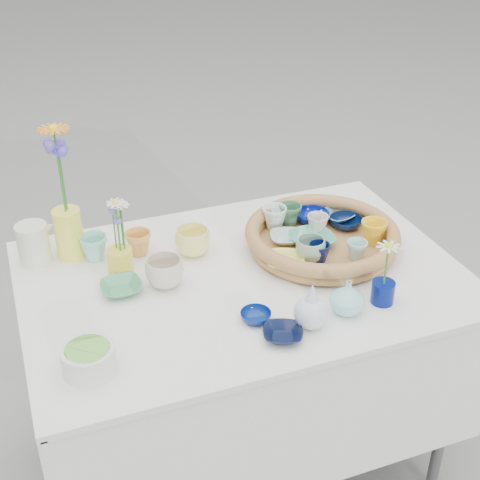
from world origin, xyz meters
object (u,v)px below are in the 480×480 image
object	(u,v)px
wicker_tray	(322,238)
tall_vase_yellow	(69,234)
display_table	(242,457)
bud_vase_seafoam	(348,297)

from	to	relation	value
wicker_tray	tall_vase_yellow	xyz separation A→B (m)	(-0.73, 0.23, 0.04)
display_table	tall_vase_yellow	world-z (taller)	tall_vase_yellow
display_table	bud_vase_seafoam	distance (m)	0.88
wicker_tray	bud_vase_seafoam	bearing A→B (deg)	-105.01
bud_vase_seafoam	tall_vase_yellow	world-z (taller)	tall_vase_yellow
display_table	bud_vase_seafoam	bearing A→B (deg)	-53.86
bud_vase_seafoam	tall_vase_yellow	bearing A→B (deg)	139.69
bud_vase_seafoam	tall_vase_yellow	xyz separation A→B (m)	(-0.64, 0.55, 0.03)
tall_vase_yellow	wicker_tray	bearing A→B (deg)	-17.41
display_table	wicker_tray	distance (m)	0.85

